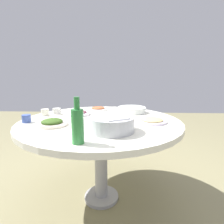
{
  "coord_description": "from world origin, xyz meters",
  "views": [
    {
      "loc": [
        1.46,
        0.16,
        1.11
      ],
      "look_at": [
        -0.0,
        0.1,
        0.81
      ],
      "focal_mm": 28.53,
      "sensor_mm": 36.0,
      "label": 1
    }
  ],
  "objects_px": {
    "dish_stirfry": "(98,109)",
    "dish_noodles": "(152,120)",
    "round_dining_table": "(101,129)",
    "dish_greens": "(52,123)",
    "dish_eggplant": "(79,113)",
    "green_bottle": "(78,125)",
    "tea_cup_far": "(57,111)",
    "soup_bowl": "(132,110)",
    "tea_cup_side": "(45,112)",
    "tea_cup_near": "(26,119)",
    "rice_bowl": "(111,124)"
  },
  "relations": [
    {
      "from": "dish_eggplant",
      "to": "dish_noodles",
      "type": "height_order",
      "value": "dish_eggplant"
    },
    {
      "from": "rice_bowl",
      "to": "tea_cup_side",
      "type": "xyz_separation_m",
      "value": [
        -0.45,
        -0.64,
        -0.02
      ]
    },
    {
      "from": "dish_noodles",
      "to": "green_bottle",
      "type": "relative_size",
      "value": 0.9
    },
    {
      "from": "green_bottle",
      "to": "dish_greens",
      "type": "bearing_deg",
      "value": -141.22
    },
    {
      "from": "dish_stirfry",
      "to": "tea_cup_side",
      "type": "distance_m",
      "value": 0.54
    },
    {
      "from": "soup_bowl",
      "to": "dish_noodles",
      "type": "relative_size",
      "value": 1.19
    },
    {
      "from": "dish_stirfry",
      "to": "dish_noodles",
      "type": "xyz_separation_m",
      "value": [
        0.49,
        0.49,
        -0.0
      ]
    },
    {
      "from": "soup_bowl",
      "to": "tea_cup_near",
      "type": "relative_size",
      "value": 4.07
    },
    {
      "from": "soup_bowl",
      "to": "tea_cup_far",
      "type": "height_order",
      "value": "soup_bowl"
    },
    {
      "from": "round_dining_table",
      "to": "dish_noodles",
      "type": "bearing_deg",
      "value": 80.44
    },
    {
      "from": "tea_cup_far",
      "to": "dish_noodles",
      "type": "bearing_deg",
      "value": 72.14
    },
    {
      "from": "tea_cup_near",
      "to": "tea_cup_side",
      "type": "xyz_separation_m",
      "value": [
        -0.25,
        0.04,
        -0.0
      ]
    },
    {
      "from": "round_dining_table",
      "to": "green_bottle",
      "type": "xyz_separation_m",
      "value": [
        0.54,
        -0.06,
        0.19
      ]
    },
    {
      "from": "dish_stirfry",
      "to": "tea_cup_far",
      "type": "height_order",
      "value": "tea_cup_far"
    },
    {
      "from": "round_dining_table",
      "to": "dish_greens",
      "type": "relative_size",
      "value": 6.03
    },
    {
      "from": "dish_stirfry",
      "to": "dish_noodles",
      "type": "relative_size",
      "value": 0.86
    },
    {
      "from": "dish_eggplant",
      "to": "dish_noodles",
      "type": "bearing_deg",
      "value": 69.17
    },
    {
      "from": "tea_cup_near",
      "to": "dish_eggplant",
      "type": "bearing_deg",
      "value": 129.8
    },
    {
      "from": "soup_bowl",
      "to": "dish_greens",
      "type": "height_order",
      "value": "soup_bowl"
    },
    {
      "from": "green_bottle",
      "to": "tea_cup_near",
      "type": "height_order",
      "value": "green_bottle"
    },
    {
      "from": "dish_stirfry",
      "to": "round_dining_table",
      "type": "bearing_deg",
      "value": 9.67
    },
    {
      "from": "rice_bowl",
      "to": "dish_noodles",
      "type": "distance_m",
      "value": 0.4
    },
    {
      "from": "soup_bowl",
      "to": "tea_cup_side",
      "type": "relative_size",
      "value": 3.91
    },
    {
      "from": "round_dining_table",
      "to": "dish_greens",
      "type": "height_order",
      "value": "dish_greens"
    },
    {
      "from": "round_dining_table",
      "to": "dish_eggplant",
      "type": "distance_m",
      "value": 0.3
    },
    {
      "from": "round_dining_table",
      "to": "soup_bowl",
      "type": "xyz_separation_m",
      "value": [
        -0.32,
        0.28,
        0.11
      ]
    },
    {
      "from": "dish_stirfry",
      "to": "green_bottle",
      "type": "bearing_deg",
      "value": 0.54
    },
    {
      "from": "dish_noodles",
      "to": "green_bottle",
      "type": "bearing_deg",
      "value": -45.53
    },
    {
      "from": "round_dining_table",
      "to": "dish_stirfry",
      "type": "distance_m",
      "value": 0.44
    },
    {
      "from": "soup_bowl",
      "to": "dish_noodles",
      "type": "bearing_deg",
      "value": 19.27
    },
    {
      "from": "dish_noodles",
      "to": "green_bottle",
      "type": "distance_m",
      "value": 0.68
    },
    {
      "from": "dish_eggplant",
      "to": "tea_cup_far",
      "type": "height_order",
      "value": "tea_cup_far"
    },
    {
      "from": "dish_greens",
      "to": "green_bottle",
      "type": "height_order",
      "value": "green_bottle"
    },
    {
      "from": "soup_bowl",
      "to": "dish_stirfry",
      "type": "distance_m",
      "value": 0.37
    },
    {
      "from": "round_dining_table",
      "to": "dish_greens",
      "type": "xyz_separation_m",
      "value": [
        0.2,
        -0.34,
        0.1
      ]
    },
    {
      "from": "dish_greens",
      "to": "tea_cup_side",
      "type": "xyz_separation_m",
      "value": [
        -0.33,
        -0.19,
        0.01
      ]
    },
    {
      "from": "dish_eggplant",
      "to": "tea_cup_near",
      "type": "height_order",
      "value": "tea_cup_near"
    },
    {
      "from": "round_dining_table",
      "to": "soup_bowl",
      "type": "bearing_deg",
      "value": 138.05
    },
    {
      "from": "rice_bowl",
      "to": "dish_noodles",
      "type": "xyz_separation_m",
      "value": [
        -0.24,
        0.31,
        -0.04
      ]
    },
    {
      "from": "tea_cup_far",
      "to": "dish_eggplant",
      "type": "bearing_deg",
      "value": 81.32
    },
    {
      "from": "dish_eggplant",
      "to": "green_bottle",
      "type": "xyz_separation_m",
      "value": [
        0.72,
        0.16,
        0.08
      ]
    },
    {
      "from": "rice_bowl",
      "to": "dish_stirfry",
      "type": "relative_size",
      "value": 1.56
    },
    {
      "from": "dish_eggplant",
      "to": "tea_cup_near",
      "type": "xyz_separation_m",
      "value": [
        0.29,
        -0.35,
        0.01
      ]
    },
    {
      "from": "dish_noodles",
      "to": "tea_cup_near",
      "type": "relative_size",
      "value": 3.42
    },
    {
      "from": "round_dining_table",
      "to": "dish_greens",
      "type": "bearing_deg",
      "value": -59.28
    },
    {
      "from": "dish_stirfry",
      "to": "dish_noodles",
      "type": "distance_m",
      "value": 0.7
    },
    {
      "from": "dish_stirfry",
      "to": "dish_noodles",
      "type": "bearing_deg",
      "value": 44.83
    },
    {
      "from": "tea_cup_near",
      "to": "tea_cup_far",
      "type": "bearing_deg",
      "value": 158.43
    },
    {
      "from": "rice_bowl",
      "to": "dish_greens",
      "type": "bearing_deg",
      "value": -104.32
    },
    {
      "from": "round_dining_table",
      "to": "soup_bowl",
      "type": "relative_size",
      "value": 4.86
    }
  ]
}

